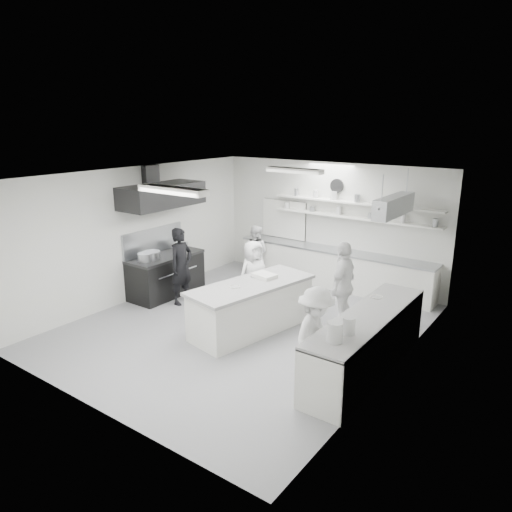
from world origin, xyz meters
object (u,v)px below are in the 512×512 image
Objects in this scene: cook_stove at (181,266)px; stove at (166,276)px; right_counter at (367,344)px; cook_back at (255,252)px; prep_island at (251,308)px; back_counter at (332,268)px.

stove is at bearing 74.95° from cook_stove.
right_counter is 4.59m from cook_stove.
stove is 1.27× the size of cook_back.
right_counter is at bearing 7.53° from prep_island.
cook_stove is (-4.56, 0.42, 0.39)m from right_counter.
cook_stove is (-2.12, 0.27, 0.40)m from prep_island.
cook_back is at bearing 64.56° from stove.
stove is 5.28m from right_counter.
stove is 0.73× the size of prep_island.
stove is 0.55× the size of right_counter.
right_counter reaches higher than back_counter.
cook_stove is at bearing -175.95° from prep_island.
cook_stove is at bearing -126.58° from back_counter.
right_counter is 1.92× the size of cook_stove.
cook_back is (-4.23, 2.75, 0.24)m from right_counter.
back_counter is at bearing 99.60° from prep_island.
cook_back is at bearing 146.90° from right_counter.
right_counter is at bearing -96.06° from cook_stove.
right_counter is 2.33× the size of cook_back.
stove is at bearing 54.72° from cook_back.
cook_stove reaches higher than prep_island.
cook_back reaches higher than stove.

